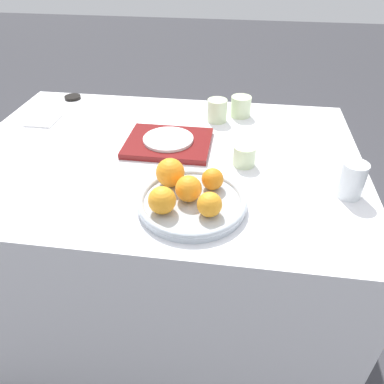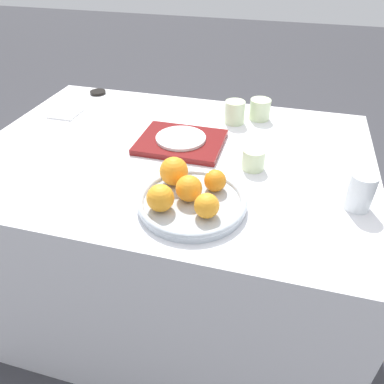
% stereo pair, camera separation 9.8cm
% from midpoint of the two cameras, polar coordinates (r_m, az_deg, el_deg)
% --- Properties ---
extents(ground_plane, '(12.00, 12.00, 0.00)m').
position_cam_midpoint_polar(ground_plane, '(1.77, -0.66, -16.11)').
color(ground_plane, '#38383D').
extents(table, '(1.31, 0.93, 0.77)m').
position_cam_midpoint_polar(table, '(1.48, -0.76, -6.93)').
color(table, white).
rests_on(table, ground_plane).
extents(fruit_platter, '(0.29, 0.29, 0.03)m').
position_cam_midpoint_polar(fruit_platter, '(1.00, 2.80, -1.70)').
color(fruit_platter, '#B2BCC6').
rests_on(fruit_platter, table).
extents(orange_0, '(0.07, 0.07, 0.07)m').
position_cam_midpoint_polar(orange_0, '(0.98, 2.38, 0.45)').
color(orange_0, orange).
rests_on(orange_0, fruit_platter).
extents(orange_1, '(0.07, 0.07, 0.07)m').
position_cam_midpoint_polar(orange_1, '(0.94, -1.91, -1.02)').
color(orange_1, orange).
rests_on(orange_1, fruit_platter).
extents(orange_2, '(0.06, 0.06, 0.06)m').
position_cam_midpoint_polar(orange_2, '(0.93, 5.26, -2.20)').
color(orange_2, orange).
rests_on(orange_2, fruit_platter).
extents(orange_3, '(0.06, 0.06, 0.06)m').
position_cam_midpoint_polar(orange_3, '(1.02, 6.28, 1.65)').
color(orange_3, orange).
rests_on(orange_3, fruit_platter).
extents(orange_4, '(0.08, 0.08, 0.08)m').
position_cam_midpoint_polar(orange_4, '(1.04, -0.09, 3.09)').
color(orange_4, orange).
rests_on(orange_4, fruit_platter).
extents(water_glass, '(0.07, 0.07, 0.10)m').
position_cam_midpoint_polar(water_glass, '(1.09, 26.65, -0.03)').
color(water_glass, silver).
rests_on(water_glass, table).
extents(serving_tray, '(0.28, 0.23, 0.02)m').
position_cam_midpoint_polar(serving_tray, '(1.29, 0.47, 7.56)').
color(serving_tray, maroon).
rests_on(serving_tray, table).
extents(side_plate, '(0.17, 0.17, 0.01)m').
position_cam_midpoint_polar(side_plate, '(1.28, 0.48, 8.15)').
color(side_plate, white).
rests_on(side_plate, serving_tray).
extents(cup_0, '(0.07, 0.07, 0.08)m').
position_cam_midpoint_polar(cup_0, '(1.45, 8.50, 11.90)').
color(cup_0, beige).
rests_on(cup_0, table).
extents(cup_1, '(0.07, 0.07, 0.06)m').
position_cam_midpoint_polar(cup_1, '(1.17, 11.72, 4.84)').
color(cup_1, beige).
rests_on(cup_1, table).
extents(cup_2, '(0.08, 0.08, 0.08)m').
position_cam_midpoint_polar(cup_2, '(1.50, 12.20, 12.17)').
color(cup_2, beige).
rests_on(cup_2, table).
extents(napkin, '(0.10, 0.11, 0.01)m').
position_cam_midpoint_polar(napkin, '(1.58, -16.98, 11.37)').
color(napkin, white).
rests_on(napkin, table).
extents(soy_dish, '(0.07, 0.07, 0.01)m').
position_cam_midpoint_polar(soy_dish, '(1.76, -12.58, 14.57)').
color(soy_dish, black).
rests_on(soy_dish, table).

